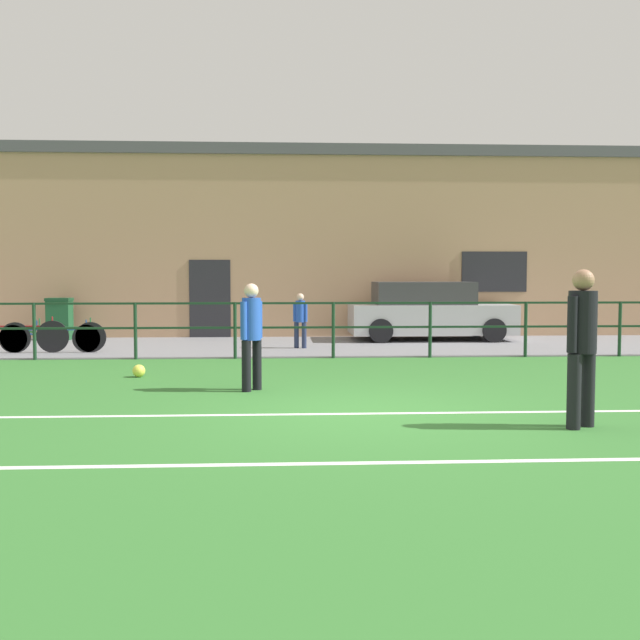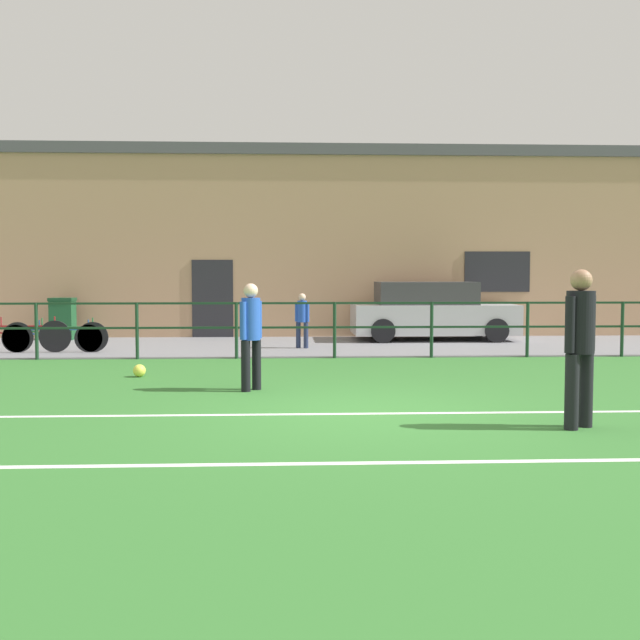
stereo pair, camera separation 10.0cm
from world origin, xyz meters
name	(u,v)px [view 2 (the right image)]	position (x,y,z in m)	size (l,w,h in m)	color
ground	(366,414)	(0.00, 0.00, -0.02)	(60.00, 44.00, 0.04)	#33702D
field_line_touchline	(367,414)	(0.00, -0.09, 0.00)	(36.00, 0.11, 0.00)	white
field_line_hash	(395,463)	(0.00, -2.48, 0.00)	(36.00, 0.11, 0.00)	white
pavement_strip	(328,346)	(0.00, 8.50, 0.01)	(48.00, 5.00, 0.02)	slate
perimeter_fence	(335,322)	(0.00, 6.00, 0.75)	(36.07, 0.07, 1.15)	#193823
clubhouse_facade	(321,243)	(0.00, 12.20, 2.62)	(28.00, 2.56, 5.21)	tan
player_goalkeeper	(580,338)	(2.27, -1.05, 1.01)	(0.42, 0.32, 1.77)	black
player_striker	(251,330)	(-1.51, 1.81, 0.90)	(0.31, 0.36, 1.58)	black
soccer_ball_match	(139,371)	(-3.45, 3.36, 0.11)	(0.21, 0.21, 0.21)	#E5E04C
spectator_child	(302,317)	(-0.62, 7.91, 0.73)	(0.33, 0.22, 1.26)	#232D4C
parked_car_red	(431,312)	(2.76, 9.91, 0.73)	(4.17, 1.86, 1.50)	#B7B7BC
bicycle_parked_0	(55,337)	(-6.00, 7.20, 0.37)	(2.27, 0.04, 0.76)	black
bicycle_parked_1	(15,336)	(-6.86, 7.20, 0.38)	(2.39, 0.04, 0.78)	black
bicycle_parked_2	(52,338)	(-6.07, 7.20, 0.34)	(2.16, 0.04, 0.71)	black
trash_bin_0	(63,318)	(-6.79, 10.42, 0.57)	(0.61, 0.52, 1.08)	#194C28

